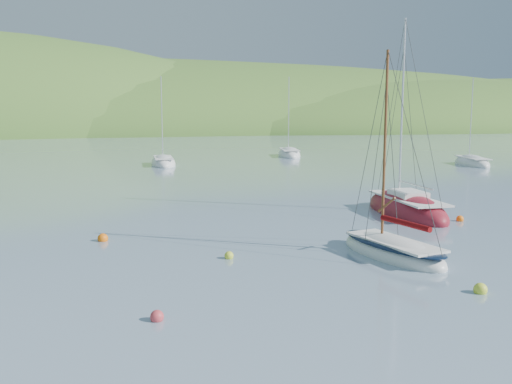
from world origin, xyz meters
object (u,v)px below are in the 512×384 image
object	(u,v)px
sloop_red	(406,210)
distant_sloop_a	(163,163)
daysailer_white	(392,251)
distant_sloop_b	(289,155)
distant_sloop_d	(472,163)

from	to	relation	value
sloop_red	distant_sloop_a	bearing A→B (deg)	110.52
daysailer_white	distant_sloop_b	bearing A→B (deg)	65.18
distant_sloop_a	sloop_red	bearing A→B (deg)	-69.65
sloop_red	distant_sloop_d	distance (m)	34.39
distant_sloop_b	distant_sloop_d	size ratio (longest dim) A/B	1.08
distant_sloop_a	distant_sloop_b	xyz separation A→B (m)	(17.85, 7.90, 0.01)
sloop_red	distant_sloop_d	xyz separation A→B (m)	(23.26, 25.33, -0.05)
sloop_red	daysailer_white	bearing A→B (deg)	-119.83
daysailer_white	distant_sloop_a	distance (m)	43.81
distant_sloop_a	distant_sloop_d	xyz separation A→B (m)	(33.79, -9.51, -0.00)
daysailer_white	distant_sloop_a	size ratio (longest dim) A/B	0.86
distant_sloop_a	distant_sloop_d	bearing A→B (deg)	-12.18
daysailer_white	sloop_red	bearing A→B (deg)	45.92
daysailer_white	distant_sloop_b	distance (m)	53.09
daysailer_white	sloop_red	size ratio (longest dim) A/B	0.74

